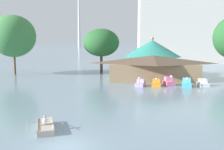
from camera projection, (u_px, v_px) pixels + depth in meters
ground_plane at (66, 147)px, 18.93m from camera, size 2000.00×2000.00×0.00m
rowboat_with_rower at (45, 126)px, 22.67m from camera, size 3.41×4.11×1.36m
pedal_boat_lavender at (141, 83)px, 44.83m from camera, size 2.11×2.71×1.71m
pedal_boat_orange at (156, 83)px, 45.09m from camera, size 1.87×2.84×1.56m
pedal_boat_pink at (169, 82)px, 45.62m from camera, size 1.95×2.62×1.91m
pedal_boat_cyan at (187, 83)px, 44.24m from camera, size 1.93×2.93×1.71m
pedal_boat_white at (203, 83)px, 44.96m from camera, size 1.61×2.40×1.40m
boathouse at (153, 67)px, 51.57m from camera, size 18.35×9.00×4.93m
green_roof_pavilion at (152, 55)px, 57.82m from camera, size 12.68×12.68×8.70m
shoreline_tree_tall_left at (13, 36)px, 59.55m from camera, size 10.10×10.10×13.69m
shoreline_tree_mid at (101, 43)px, 62.84m from camera, size 8.70×8.70×10.75m
background_building_block at (179, 28)px, 94.60m from camera, size 30.19×14.68×25.21m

